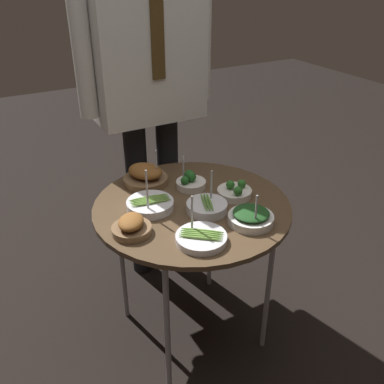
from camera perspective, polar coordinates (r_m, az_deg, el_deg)
name	(u,v)px	position (r m, az deg, el deg)	size (l,w,h in m)	color
ground_plane	(192,329)	(1.93, 0.00, -17.77)	(8.00, 8.00, 0.00)	black
serving_cart	(192,213)	(1.56, 0.00, -2.87)	(0.71, 0.71, 0.63)	brown
bowl_roast_back_right	(146,176)	(1.67, -6.21, 2.20)	(0.17, 0.18, 0.15)	brown
bowl_asparagus_mid_left	(150,204)	(1.51, -5.61, -1.64)	(0.17, 0.17, 0.17)	silver
bowl_broccoli_center	(235,192)	(1.59, 5.71, 0.05)	(0.13, 0.13, 0.06)	silver
bowl_broccoli_front_center	(190,182)	(1.64, -0.20, 1.39)	(0.11, 0.11, 0.13)	silver
bowl_asparagus_back_left	(207,207)	(1.49, 1.99, -1.97)	(0.14, 0.14, 0.14)	silver
bowl_asparagus_front_left	(201,238)	(1.34, 1.23, -6.11)	(0.16, 0.16, 0.14)	silver
bowl_spinach_near_rim	(251,217)	(1.44, 7.86, -3.33)	(0.15, 0.15, 0.13)	white
bowl_roast_far_rim	(131,226)	(1.38, -8.08, -4.55)	(0.13, 0.13, 0.06)	brown
waiter_figure	(147,65)	(1.82, -5.99, 16.46)	(0.59, 0.22, 1.61)	black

